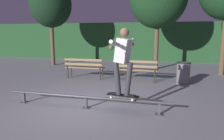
% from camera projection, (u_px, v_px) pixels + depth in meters
% --- Properties ---
extents(ground_plane, '(90.00, 90.00, 0.00)m').
position_uv_depth(ground_plane, '(88.00, 106.00, 5.43)').
color(ground_plane, gray).
extents(hedge_backdrop, '(24.00, 1.20, 2.59)m').
position_uv_depth(hedge_backdrop, '(139.00, 41.00, 14.98)').
color(hedge_backdrop, '#234C28').
rests_on(hedge_backdrop, ground).
extents(grind_rail, '(4.19, 0.18, 0.31)m').
position_uv_depth(grind_rail, '(86.00, 99.00, 5.25)').
color(grind_rail, '#47474C').
rests_on(grind_rail, ground).
extents(skateboard, '(0.80, 0.33, 0.09)m').
position_uv_depth(skateboard, '(123.00, 96.00, 5.00)').
color(skateboard, black).
rests_on(skateboard, grind_rail).
extents(skateboarder, '(0.63, 1.39, 1.56)m').
position_uv_depth(skateboarder, '(123.00, 56.00, 4.84)').
color(skateboarder, black).
rests_on(skateboarder, skateboard).
extents(park_bench_leftmost, '(1.61, 0.44, 0.88)m').
position_uv_depth(park_bench_leftmost, '(84.00, 66.00, 8.65)').
color(park_bench_leftmost, '#282623').
rests_on(park_bench_leftmost, ground).
extents(park_bench_left_center, '(1.61, 0.44, 0.88)m').
position_uv_depth(park_bench_left_center, '(136.00, 68.00, 8.13)').
color(park_bench_left_center, '#282623').
rests_on(park_bench_left_center, ground).
extents(tree_far_left, '(2.36, 2.36, 4.78)m').
position_uv_depth(tree_far_left, '(51.00, 5.00, 12.07)').
color(tree_far_left, brown).
rests_on(tree_far_left, ground).
extents(trash_can, '(0.52, 0.52, 0.80)m').
position_uv_depth(trash_can, '(183.00, 73.00, 7.83)').
color(trash_can, slate).
rests_on(trash_can, ground).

